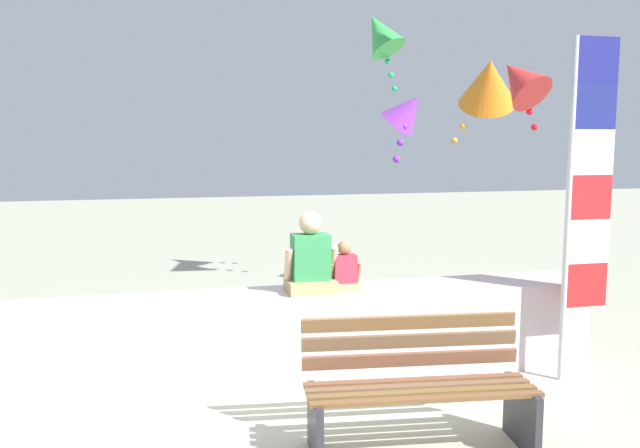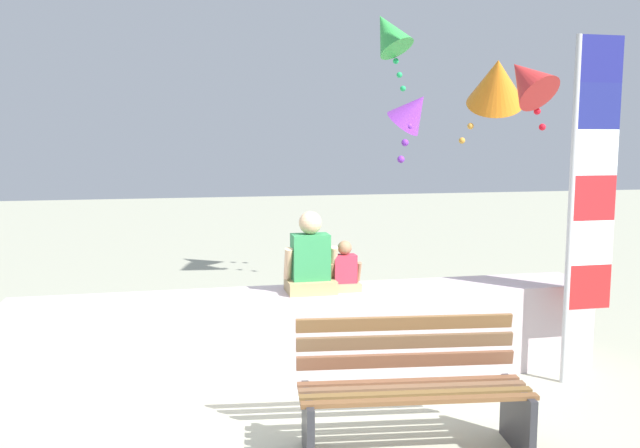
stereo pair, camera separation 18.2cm
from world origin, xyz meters
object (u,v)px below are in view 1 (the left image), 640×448
object	(u,v)px
park_bench	(418,390)
flag_banner	(584,188)
kite_purple	(408,111)
kite_red	(520,80)
kite_green	(380,33)
kite_orange	(488,83)
person_child	(344,271)
person_adult	(311,261)

from	to	relation	value
park_bench	flag_banner	world-z (taller)	flag_banner
kite_purple	kite_red	xyz separation A→B (m)	(1.31, -0.13, 0.36)
park_bench	kite_green	world-z (taller)	kite_green
park_bench	flag_banner	size ratio (longest dim) A/B	0.54
kite_purple	kite_orange	world-z (taller)	kite_orange
person_child	kite_red	distance (m)	3.36
kite_red	kite_orange	bearing A→B (deg)	91.09
kite_purple	flag_banner	bearing A→B (deg)	-67.31
person_child	kite_green	size ratio (longest dim) A/B	0.40
park_bench	flag_banner	distance (m)	2.48
kite_orange	person_adult	bearing A→B (deg)	-143.23
kite_orange	kite_purple	bearing A→B (deg)	-155.90
person_adult	kite_orange	size ratio (longest dim) A/B	0.59
park_bench	flag_banner	xyz separation A→B (m)	(1.90, 0.91, 1.31)
kite_red	flag_banner	bearing A→B (deg)	-103.50
kite_green	park_bench	bearing A→B (deg)	-105.59
flag_banner	person_child	bearing A→B (deg)	164.74
kite_orange	park_bench	bearing A→B (deg)	-123.59
kite_red	kite_green	world-z (taller)	kite_green
person_child	kite_orange	distance (m)	3.71
kite_green	kite_orange	xyz separation A→B (m)	(1.06, -1.05, -0.72)
person_adult	flag_banner	bearing A→B (deg)	-13.29
flag_banner	kite_orange	xyz separation A→B (m)	(0.44, 2.61, 1.12)
person_adult	park_bench	bearing A→B (deg)	-73.88
person_adult	kite_green	bearing A→B (deg)	61.41
person_child	flag_banner	size ratio (longest dim) A/B	0.15
flag_banner	kite_purple	xyz separation A→B (m)	(-0.85, 2.03, 0.73)
flag_banner	kite_purple	size ratio (longest dim) A/B	3.46
person_child	flag_banner	world-z (taller)	flag_banner
person_adult	kite_green	size ratio (longest dim) A/B	0.64
kite_orange	flag_banner	bearing A→B (deg)	-99.65
person_child	kite_orange	xyz separation A→B (m)	(2.45, 2.06, 1.87)
park_bench	kite_purple	size ratio (longest dim) A/B	1.87
park_bench	kite_green	bearing A→B (deg)	74.41
park_bench	kite_red	bearing A→B (deg)	50.13
flag_banner	kite_green	world-z (taller)	kite_green
kite_red	kite_green	xyz separation A→B (m)	(-1.08, 1.76, 0.74)
person_child	kite_orange	world-z (taller)	kite_orange
person_adult	flag_banner	distance (m)	2.47
kite_red	kite_orange	xyz separation A→B (m)	(-0.01, 0.71, 0.02)
person_adult	person_child	world-z (taller)	person_adult
person_adult	kite_green	world-z (taller)	kite_green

